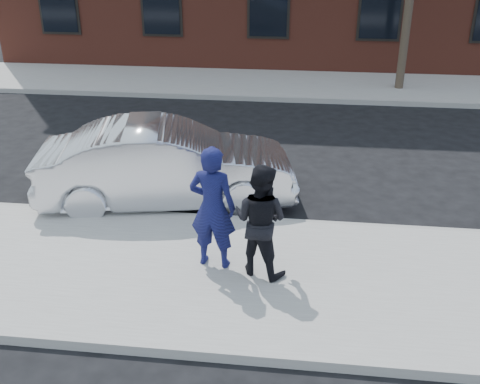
# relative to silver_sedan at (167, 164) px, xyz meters

# --- Properties ---
(ground) EXTENTS (100.00, 100.00, 0.00)m
(ground) POSITION_rel_silver_sedan_xyz_m (1.00, -2.30, -0.79)
(ground) COLOR black
(ground) RESTS_ON ground
(near_sidewalk) EXTENTS (50.00, 3.50, 0.15)m
(near_sidewalk) POSITION_rel_silver_sedan_xyz_m (1.00, -2.55, -0.71)
(near_sidewalk) COLOR gray
(near_sidewalk) RESTS_ON ground
(near_curb) EXTENTS (50.00, 0.10, 0.15)m
(near_curb) POSITION_rel_silver_sedan_xyz_m (1.00, -0.75, -0.71)
(near_curb) COLOR #999691
(near_curb) RESTS_ON ground
(far_sidewalk) EXTENTS (50.00, 3.50, 0.15)m
(far_sidewalk) POSITION_rel_silver_sedan_xyz_m (1.00, 8.95, -0.71)
(far_sidewalk) COLOR gray
(far_sidewalk) RESTS_ON ground
(far_curb) EXTENTS (50.00, 0.10, 0.15)m
(far_curb) POSITION_rel_silver_sedan_xyz_m (1.00, 7.15, -0.71)
(far_curb) COLOR #999691
(far_curb) RESTS_ON ground
(silver_sedan) EXTENTS (5.03, 2.60, 1.58)m
(silver_sedan) POSITION_rel_silver_sedan_xyz_m (0.00, 0.00, 0.00)
(silver_sedan) COLOR silver
(silver_sedan) RESTS_ON ground
(man_hoodie) EXTENTS (0.76, 0.57, 1.92)m
(man_hoodie) POSITION_rel_silver_sedan_xyz_m (1.25, -2.30, 0.32)
(man_hoodie) COLOR navy
(man_hoodie) RESTS_ON near_sidewalk
(man_peacoat) EXTENTS (1.02, 0.92, 1.73)m
(man_peacoat) POSITION_rel_silver_sedan_xyz_m (1.97, -2.42, 0.22)
(man_peacoat) COLOR black
(man_peacoat) RESTS_ON near_sidewalk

